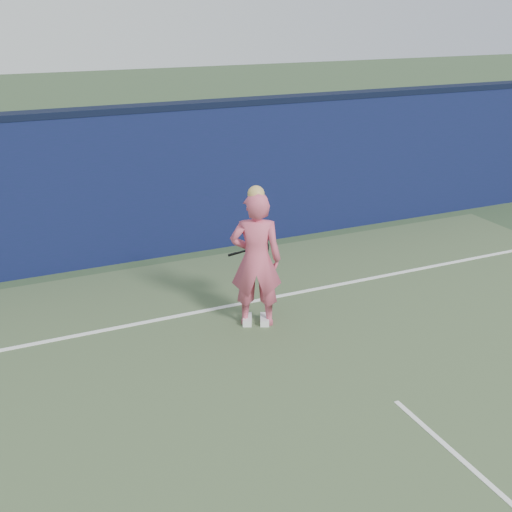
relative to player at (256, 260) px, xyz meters
name	(u,v)px	position (x,y,z in m)	size (l,w,h in m)	color
ground	(457,456)	(0.65, -3.37, -0.95)	(80.00, 80.00, 0.00)	#31482C
backstop_wall	(217,178)	(0.65, 3.13, 0.30)	(24.00, 0.40, 2.50)	#0C1537
wall_cap	(215,103)	(0.65, 3.13, 1.60)	(24.00, 0.42, 0.10)	black
player	(256,260)	(0.00, 0.00, 0.00)	(0.81, 0.70, 1.97)	#D0506C
racket	(256,249)	(0.18, 0.40, -0.01)	(0.55, 0.26, 0.31)	black
court_lines	(481,476)	(0.65, -3.70, -0.94)	(11.00, 12.04, 0.01)	white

